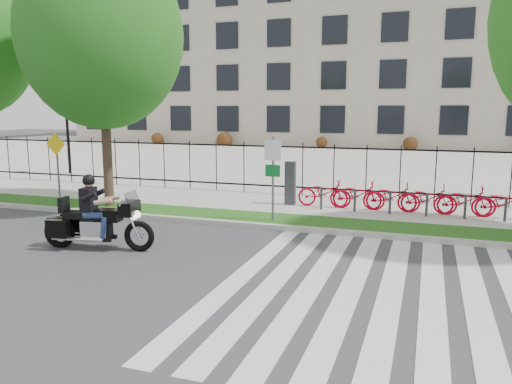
% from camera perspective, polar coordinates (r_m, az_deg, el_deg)
% --- Properties ---
extents(ground, '(120.00, 120.00, 0.00)m').
position_cam_1_polar(ground, '(11.46, -12.07, -8.21)').
color(ground, '#3E3E41').
rests_on(ground, ground).
extents(curb, '(60.00, 0.20, 0.15)m').
position_cam_1_polar(curb, '(14.96, -3.93, -3.53)').
color(curb, '#ABA7A1').
rests_on(curb, ground).
extents(grass_verge, '(60.00, 1.50, 0.15)m').
position_cam_1_polar(grass_verge, '(15.73, -2.72, -2.88)').
color(grass_verge, '#224C13').
rests_on(grass_verge, ground).
extents(sidewalk, '(60.00, 3.50, 0.15)m').
position_cam_1_polar(sidewalk, '(18.02, 0.25, -1.27)').
color(sidewalk, '#ACA9A1').
rests_on(sidewalk, ground).
extents(plaza, '(80.00, 34.00, 0.10)m').
position_cam_1_polar(plaza, '(34.94, 9.66, 3.80)').
color(plaza, '#ACA9A1').
rests_on(plaza, ground).
extents(crosswalk_stripes, '(5.70, 8.00, 0.01)m').
position_cam_1_polar(crosswalk_stripes, '(9.95, 12.91, -10.96)').
color(crosswalk_stripes, silver).
rests_on(crosswalk_stripes, ground).
extents(iron_fence, '(30.00, 0.06, 2.00)m').
position_cam_1_polar(iron_fence, '(19.50, 1.92, 2.74)').
color(iron_fence, black).
rests_on(iron_fence, sidewalk).
extents(office_building, '(60.00, 21.90, 20.15)m').
position_cam_1_polar(office_building, '(54.90, 13.59, 16.07)').
color(office_building, '#AAA289').
rests_on(office_building, ground).
extents(lamp_post_left, '(1.06, 0.70, 4.25)m').
position_cam_1_polar(lamp_post_left, '(27.72, -20.84, 8.40)').
color(lamp_post_left, black).
rests_on(lamp_post_left, ground).
extents(street_tree_1, '(5.33, 5.33, 8.74)m').
position_cam_1_polar(street_tree_1, '(17.73, -17.26, 16.77)').
color(street_tree_1, '#3A2A1F').
rests_on(street_tree_1, grass_verge).
extents(bike_share_station, '(7.78, 0.86, 1.50)m').
position_cam_1_polar(bike_share_station, '(16.74, 16.82, -0.58)').
color(bike_share_station, '#2D2D33').
rests_on(bike_share_station, sidewalk).
extents(sign_pole_regulatory, '(0.50, 0.09, 2.50)m').
position_cam_1_polar(sign_pole_regulatory, '(14.63, 1.94, 2.81)').
color(sign_pole_regulatory, '#59595B').
rests_on(sign_pole_regulatory, grass_verge).
extents(sign_pole_warning, '(0.78, 0.09, 2.49)m').
position_cam_1_polar(sign_pole_warning, '(18.48, -21.79, 3.54)').
color(sign_pole_warning, '#59595B').
rests_on(sign_pole_warning, grass_verge).
extents(motorcycle_rider, '(2.90, 1.07, 2.25)m').
position_cam_1_polar(motorcycle_rider, '(12.90, -17.72, -3.02)').
color(motorcycle_rider, black).
rests_on(motorcycle_rider, ground).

